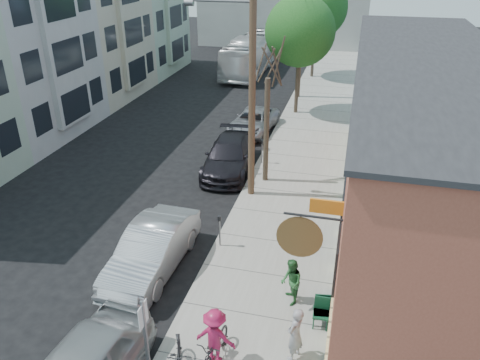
% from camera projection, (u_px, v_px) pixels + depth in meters
% --- Properties ---
extents(ground, '(120.00, 120.00, 0.00)m').
position_uv_depth(ground, '(150.00, 259.00, 16.66)').
color(ground, black).
extents(sidewalk, '(4.50, 58.00, 0.15)m').
position_uv_depth(sidewalk, '(306.00, 151.00, 25.24)').
color(sidewalk, '#99988E').
rests_on(sidewalk, ground).
extents(cafe_building, '(6.60, 20.20, 6.61)m').
position_uv_depth(cafe_building, '(419.00, 145.00, 17.56)').
color(cafe_building, '#A1503B').
rests_on(cafe_building, ground).
extents(apartment_row, '(6.30, 32.00, 9.00)m').
position_uv_depth(apartment_row, '(60.00, 43.00, 29.34)').
color(apartment_row, '#9FB599').
rests_on(apartment_row, ground).
extents(sign_post, '(0.07, 0.45, 2.80)m').
position_uv_depth(sign_post, '(146.00, 339.00, 10.86)').
color(sign_post, slate).
rests_on(sign_post, sidewalk).
extents(parking_meter_near, '(0.14, 0.14, 1.24)m').
position_uv_depth(parking_meter_near, '(220.00, 226.00, 16.80)').
color(parking_meter_near, slate).
rests_on(parking_meter_near, sidewalk).
extents(parking_meter_far, '(0.14, 0.14, 1.24)m').
position_uv_depth(parking_meter_far, '(262.00, 147.00, 23.31)').
color(parking_meter_far, slate).
rests_on(parking_meter_far, sidewalk).
extents(utility_pole_near, '(3.57, 0.28, 10.00)m').
position_uv_depth(utility_pole_near, '(251.00, 76.00, 18.44)').
color(utility_pole_near, '#503A28').
rests_on(utility_pole_near, sidewalk).
extents(utility_pole_far, '(1.80, 0.28, 10.00)m').
position_uv_depth(utility_pole_far, '(302.00, 22.00, 31.73)').
color(utility_pole_far, '#503A28').
rests_on(utility_pole_far, sidewalk).
extents(tree_bare, '(0.24, 0.24, 4.82)m').
position_uv_depth(tree_bare, '(266.00, 131.00, 20.90)').
color(tree_bare, '#44392C').
rests_on(tree_bare, sidewalk).
extents(tree_leafy_mid, '(4.32, 4.32, 7.31)m').
position_uv_depth(tree_leafy_mid, '(300.00, 32.00, 28.56)').
color(tree_leafy_mid, '#44392C').
rests_on(tree_leafy_mid, sidewalk).
extents(tree_leafy_far, '(4.91, 4.91, 7.92)m').
position_uv_depth(tree_leafy_far, '(316.00, 8.00, 36.85)').
color(tree_leafy_far, '#44392C').
rests_on(tree_leafy_far, sidewalk).
extents(patio_chair_a, '(0.57, 0.57, 0.88)m').
position_uv_depth(patio_chair_a, '(322.00, 311.00, 13.44)').
color(patio_chair_a, '#124129').
rests_on(patio_chair_a, sidewalk).
extents(patio_chair_b, '(0.50, 0.50, 0.88)m').
position_uv_depth(patio_chair_b, '(321.00, 314.00, 13.35)').
color(patio_chair_b, '#124129').
rests_on(patio_chair_b, sidewalk).
extents(patron_grey, '(0.60, 0.70, 1.63)m').
position_uv_depth(patron_grey, '(295.00, 334.00, 12.15)').
color(patron_grey, gray).
rests_on(patron_grey, sidewalk).
extents(patron_green, '(0.81, 0.90, 1.52)m').
position_uv_depth(patron_green, '(291.00, 282.00, 14.11)').
color(patron_green, '#27632F').
rests_on(patron_green, sidewalk).
extents(cyclist, '(1.12, 0.70, 1.67)m').
position_uv_depth(cyclist, '(215.00, 336.00, 12.05)').
color(cyclist, '#981640').
rests_on(cyclist, sidewalk).
extents(cyclist_bike, '(0.76, 1.81, 0.93)m').
position_uv_depth(cyclist_bike, '(215.00, 347.00, 12.22)').
color(cyclist_bike, black).
rests_on(cyclist_bike, sidewalk).
extents(parked_bike_a, '(0.99, 1.73, 1.00)m').
position_uv_depth(parked_bike_a, '(178.00, 358.00, 11.83)').
color(parked_bike_a, black).
rests_on(parked_bike_a, sidewalk).
extents(car_1, '(1.86, 4.95, 1.61)m').
position_uv_depth(car_1, '(152.00, 250.00, 15.79)').
color(car_1, '#B4B7BC').
rests_on(car_1, ground).
extents(car_2, '(2.60, 5.44, 1.53)m').
position_uv_depth(car_2, '(229.00, 156.00, 22.94)').
color(car_2, black).
rests_on(car_2, ground).
extents(car_3, '(2.63, 4.88, 1.30)m').
position_uv_depth(car_3, '(253.00, 121.00, 27.73)').
color(car_3, '#94969B').
rests_on(car_3, ground).
extents(bus, '(2.88, 11.12, 3.08)m').
position_uv_depth(bus, '(251.00, 54.00, 40.55)').
color(bus, white).
rests_on(bus, ground).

